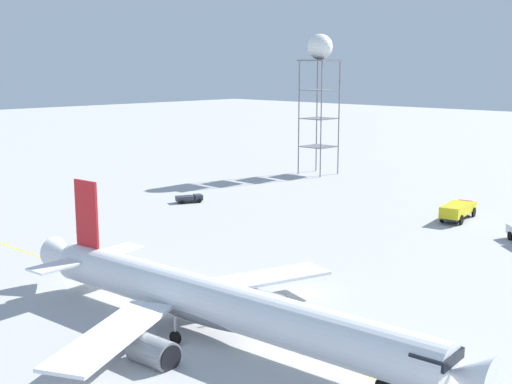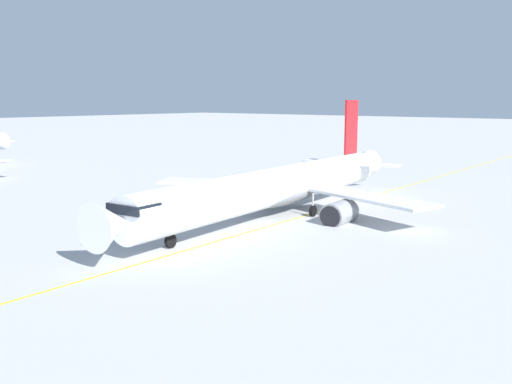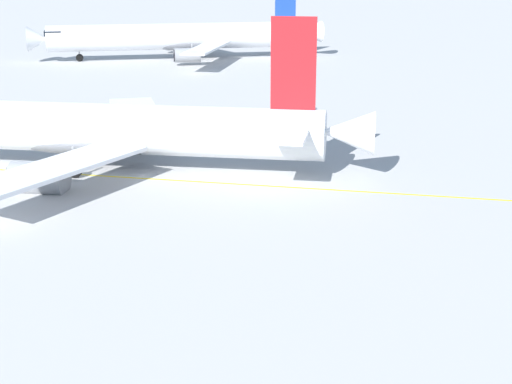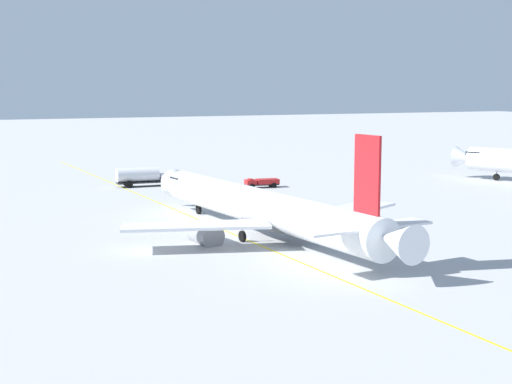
# 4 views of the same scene
# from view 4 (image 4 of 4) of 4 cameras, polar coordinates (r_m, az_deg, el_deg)

# --- Properties ---
(ground_plane) EXTENTS (600.00, 600.00, 0.00)m
(ground_plane) POSITION_cam_4_polar(r_m,az_deg,el_deg) (76.92, 4.87, -3.34)
(ground_plane) COLOR #B2B2B2
(airliner_main) EXTENTS (31.63, 45.61, 11.58)m
(airliner_main) POSITION_cam_4_polar(r_m,az_deg,el_deg) (75.95, 0.59, -1.36)
(airliner_main) COLOR white
(airliner_main) RESTS_ON ground_plane
(ops_pickup_truck) EXTENTS (5.31, 2.68, 1.41)m
(ops_pickup_truck) POSITION_cam_4_polar(r_m,az_deg,el_deg) (113.09, 0.46, 0.75)
(ops_pickup_truck) COLOR #232326
(ops_pickup_truck) RESTS_ON ground_plane
(fuel_tanker_truck_extra) EXTENTS (9.12, 3.13, 2.87)m
(fuel_tanker_truck_extra) POSITION_cam_4_polar(r_m,az_deg,el_deg) (115.75, -8.58, 1.21)
(fuel_tanker_truck_extra) COLOR #232326
(fuel_tanker_truck_extra) RESTS_ON ground_plane
(taxiway_centreline) EXTENTS (4.86, 167.76, 0.01)m
(taxiway_centreline) POSITION_cam_4_polar(r_m,az_deg,el_deg) (78.61, -2.13, -3.07)
(taxiway_centreline) COLOR yellow
(taxiway_centreline) RESTS_ON ground_plane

